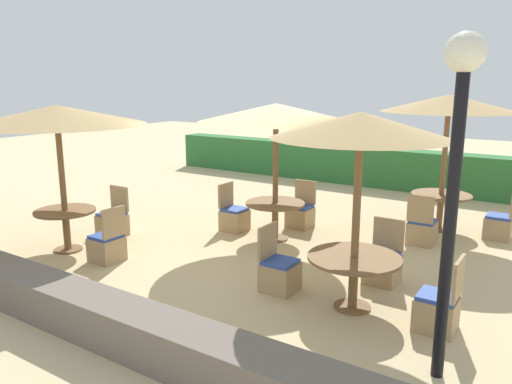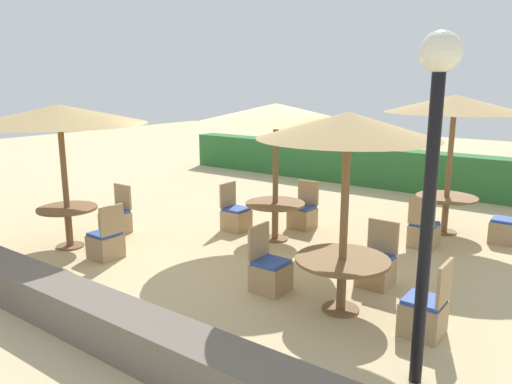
{
  "view_description": "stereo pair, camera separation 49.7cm",
  "coord_description": "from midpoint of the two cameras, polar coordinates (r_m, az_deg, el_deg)",
  "views": [
    {
      "loc": [
        4.87,
        -6.85,
        2.91
      ],
      "look_at": [
        0.0,
        0.6,
        0.9
      ],
      "focal_mm": 35.0,
      "sensor_mm": 36.0,
      "label": 1
    },
    {
      "loc": [
        5.28,
        -6.56,
        2.91
      ],
      "look_at": [
        0.0,
        0.6,
        0.9
      ],
      "focal_mm": 35.0,
      "sensor_mm": 36.0,
      "label": 2
    }
  ],
  "objects": [
    {
      "name": "ground_plane",
      "position": [
        8.9,
        -0.7,
        -6.36
      ],
      "size": [
        40.0,
        40.0,
        0.0
      ],
      "primitive_type": "plane",
      "color": "#C6B284"
    },
    {
      "name": "hedge_row",
      "position": [
        14.3,
        15.1,
        2.71
      ],
      "size": [
        13.0,
        0.7,
        1.07
      ],
      "primitive_type": "cube",
      "color": "#2D6B33",
      "rests_on": "ground_plane"
    },
    {
      "name": "stone_border",
      "position": [
        6.6,
        -19.39,
        -11.79
      ],
      "size": [
        10.0,
        0.56,
        0.5
      ],
      "primitive_type": "cube",
      "color": "#6B6056",
      "rests_on": "ground_plane"
    },
    {
      "name": "lamp_post",
      "position": [
        4.79,
        22.46,
        5.09
      ],
      "size": [
        0.36,
        0.36,
        3.32
      ],
      "color": "black",
      "rests_on": "ground_plane"
    },
    {
      "name": "parasol_front_right",
      "position": [
        6.12,
        12.77,
        7.26
      ],
      "size": [
        2.2,
        2.2,
        2.54
      ],
      "color": "brown",
      "rests_on": "ground_plane"
    },
    {
      "name": "round_table_front_right",
      "position": [
        6.52,
        12.01,
        -8.5
      ],
      "size": [
        1.2,
        1.2,
        0.71
      ],
      "color": "brown",
      "rests_on": "ground_plane"
    },
    {
      "name": "patio_chair_front_right_north",
      "position": [
        7.52,
        15.45,
        -8.37
      ],
      "size": [
        0.46,
        0.46,
        0.93
      ],
      "rotation": [
        0.0,
        0.0,
        3.14
      ],
      "color": "tan",
      "rests_on": "ground_plane"
    },
    {
      "name": "patio_chair_front_right_west",
      "position": [
        7.08,
        3.62,
        -9.24
      ],
      "size": [
        0.46,
        0.46,
        0.93
      ],
      "rotation": [
        0.0,
        0.0,
        -1.57
      ],
      "color": "tan",
      "rests_on": "ground_plane"
    },
    {
      "name": "patio_chair_front_right_east",
      "position": [
        6.33,
        20.91,
        -12.9
      ],
      "size": [
        0.46,
        0.46,
        0.93
      ],
      "rotation": [
        0.0,
        0.0,
        1.57
      ],
      "color": "tan",
      "rests_on": "ground_plane"
    },
    {
      "name": "parasol_back_right",
      "position": [
        10.09,
        23.09,
        9.19
      ],
      "size": [
        2.53,
        2.53,
        2.64
      ],
      "color": "brown",
      "rests_on": "ground_plane"
    },
    {
      "name": "round_table_back_right",
      "position": [
        10.34,
        22.2,
        -1.23
      ],
      "size": [
        1.14,
        1.14,
        0.72
      ],
      "color": "brown",
      "rests_on": "ground_plane"
    },
    {
      "name": "patio_chair_back_right_south",
      "position": [
        9.41,
        20.06,
        -4.41
      ],
      "size": [
        0.46,
        0.46,
        0.93
      ],
      "color": "tan",
      "rests_on": "ground_plane"
    },
    {
      "name": "patio_chair_back_right_east",
      "position": [
        10.25,
        27.88,
        -3.76
      ],
      "size": [
        0.46,
        0.46,
        0.93
      ],
      "rotation": [
        0.0,
        0.0,
        1.57
      ],
      "color": "tan",
      "rests_on": "ground_plane"
    },
    {
      "name": "parasol_center",
      "position": [
        8.9,
        3.92,
        8.97
      ],
      "size": [
        2.78,
        2.78,
        2.5
      ],
      "color": "brown",
      "rests_on": "ground_plane"
    },
    {
      "name": "round_table_center",
      "position": [
        9.19,
        3.75,
        -2.11
      ],
      "size": [
        1.09,
        1.09,
        0.71
      ],
      "color": "brown",
      "rests_on": "ground_plane"
    },
    {
      "name": "patio_chair_center_north",
      "position": [
        10.05,
        6.79,
        -2.64
      ],
      "size": [
        0.46,
        0.46,
        0.93
      ],
      "rotation": [
        0.0,
        0.0,
        3.14
      ],
      "color": "tan",
      "rests_on": "ground_plane"
    },
    {
      "name": "patio_chair_center_west",
      "position": [
        9.85,
        -0.91,
        -2.87
      ],
      "size": [
        0.46,
        0.46,
        0.93
      ],
      "rotation": [
        0.0,
        0.0,
        -1.57
      ],
      "color": "tan",
      "rests_on": "ground_plane"
    },
    {
      "name": "parasol_front_left",
      "position": [
        9.0,
        -20.11,
        8.29
      ],
      "size": [
        2.93,
        2.93,
        2.5
      ],
      "color": "brown",
      "rests_on": "ground_plane"
    },
    {
      "name": "round_table_front_left",
      "position": [
        9.29,
        -19.29,
        -2.65
      ],
      "size": [
        1.02,
        1.02,
        0.73
      ],
      "color": "brown",
      "rests_on": "ground_plane"
    },
    {
      "name": "patio_chair_front_left_east",
      "position": [
        8.59,
        -15.18,
        -5.68
      ],
      "size": [
        0.46,
        0.46,
        0.93
      ],
      "rotation": [
        0.0,
        0.0,
        1.57
      ],
      "color": "tan",
      "rests_on": "ground_plane"
    },
    {
      "name": "patio_chair_front_left_north",
      "position": [
        9.95,
        -14.34,
        -3.11
      ],
      "size": [
        0.46,
        0.46,
        0.93
      ],
      "rotation": [
        0.0,
        0.0,
        3.14
      ],
      "color": "tan",
      "rests_on": "ground_plane"
    }
  ]
}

